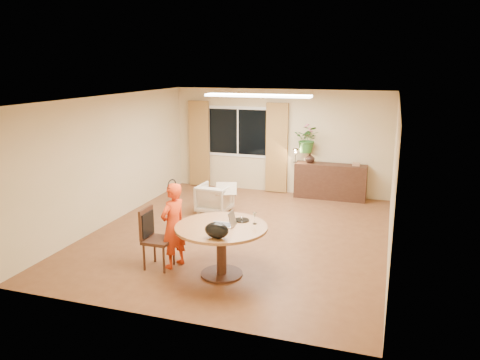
# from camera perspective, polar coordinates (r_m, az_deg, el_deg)

# --- Properties ---
(floor) EXTENTS (6.50, 6.50, 0.00)m
(floor) POSITION_cam_1_polar(r_m,az_deg,el_deg) (9.11, -0.07, -6.56)
(floor) COLOR brown
(floor) RESTS_ON ground
(ceiling) EXTENTS (6.50, 6.50, 0.00)m
(ceiling) POSITION_cam_1_polar(r_m,az_deg,el_deg) (8.55, -0.08, 9.98)
(ceiling) COLOR white
(ceiling) RESTS_ON wall_back
(wall_back) EXTENTS (5.50, 0.00, 5.50)m
(wall_back) POSITION_cam_1_polar(r_m,az_deg,el_deg) (11.82, 4.86, 4.70)
(wall_back) COLOR tan
(wall_back) RESTS_ON floor
(wall_left) EXTENTS (0.00, 6.50, 6.50)m
(wall_left) POSITION_cam_1_polar(r_m,az_deg,el_deg) (9.93, -15.35, 2.47)
(wall_left) COLOR tan
(wall_left) RESTS_ON floor
(wall_right) EXTENTS (0.00, 6.50, 6.50)m
(wall_right) POSITION_cam_1_polar(r_m,az_deg,el_deg) (8.33, 18.21, 0.10)
(wall_right) COLOR tan
(wall_right) RESTS_ON floor
(window) EXTENTS (1.70, 0.03, 1.30)m
(window) POSITION_cam_1_polar(r_m,az_deg,el_deg) (12.07, -0.25, 5.90)
(window) COLOR white
(window) RESTS_ON wall_back
(curtain_left) EXTENTS (0.55, 0.08, 2.25)m
(curtain_left) POSITION_cam_1_polar(r_m,az_deg,el_deg) (12.42, -4.98, 4.42)
(curtain_left) COLOR brown
(curtain_left) RESTS_ON wall_back
(curtain_right) EXTENTS (0.55, 0.08, 2.25)m
(curtain_right) POSITION_cam_1_polar(r_m,az_deg,el_deg) (11.76, 4.50, 3.90)
(curtain_right) COLOR brown
(curtain_right) RESTS_ON wall_back
(ceiling_panel) EXTENTS (2.20, 0.35, 0.05)m
(ceiling_panel) POSITION_cam_1_polar(r_m,az_deg,el_deg) (9.70, 2.17, 10.24)
(ceiling_panel) COLOR white
(ceiling_panel) RESTS_ON ceiling
(dining_table) EXTENTS (1.41, 1.41, 0.80)m
(dining_table) POSITION_cam_1_polar(r_m,az_deg,el_deg) (7.19, -2.29, -6.90)
(dining_table) COLOR brown
(dining_table) RESTS_ON floor
(dining_chair) EXTENTS (0.47, 0.43, 0.98)m
(dining_chair) POSITION_cam_1_polar(r_m,az_deg,el_deg) (7.61, -9.92, -7.06)
(dining_chair) COLOR #321910
(dining_chair) RESTS_ON floor
(child) EXTENTS (0.59, 0.47, 1.39)m
(child) POSITION_cam_1_polar(r_m,az_deg,el_deg) (7.55, -8.13, -5.51)
(child) COLOR #B40D0E
(child) RESTS_ON floor
(laptop) EXTENTS (0.37, 0.25, 0.24)m
(laptop) POSITION_cam_1_polar(r_m,az_deg,el_deg) (7.13, -2.21, -4.61)
(laptop) COLOR #B7B7BC
(laptop) RESTS_ON dining_table
(tumbler) EXTENTS (0.07, 0.07, 0.10)m
(tumbler) POSITION_cam_1_polar(r_m,az_deg,el_deg) (7.29, -1.08, -4.74)
(tumbler) COLOR white
(tumbler) RESTS_ON dining_table
(wine_glass) EXTENTS (0.07, 0.07, 0.19)m
(wine_glass) POSITION_cam_1_polar(r_m,az_deg,el_deg) (7.19, 1.80, -4.66)
(wine_glass) COLOR white
(wine_glass) RESTS_ON dining_table
(pot_lid) EXTENTS (0.29, 0.29, 0.04)m
(pot_lid) POSITION_cam_1_polar(r_m,az_deg,el_deg) (7.35, 0.21, -4.84)
(pot_lid) COLOR white
(pot_lid) RESTS_ON dining_table
(handbag) EXTENTS (0.39, 0.28, 0.24)m
(handbag) POSITION_cam_1_polar(r_m,az_deg,el_deg) (6.62, -2.86, -6.14)
(handbag) COLOR black
(handbag) RESTS_ON dining_table
(armchair) EXTENTS (0.72, 0.74, 0.64)m
(armchair) POSITION_cam_1_polar(r_m,az_deg,el_deg) (10.31, -3.12, -2.26)
(armchair) COLOR beige
(armchair) RESTS_ON floor
(throw) EXTENTS (0.60, 0.66, 0.03)m
(throw) POSITION_cam_1_polar(r_m,az_deg,el_deg) (10.08, -1.70, -0.66)
(throw) COLOR beige
(throw) RESTS_ON armchair
(sideboard) EXTENTS (1.71, 0.42, 0.85)m
(sideboard) POSITION_cam_1_polar(r_m,az_deg,el_deg) (11.53, 10.94, -0.17)
(sideboard) COLOR #321910
(sideboard) RESTS_ON floor
(vase) EXTENTS (0.24, 0.24, 0.25)m
(vase) POSITION_cam_1_polar(r_m,az_deg,el_deg) (11.49, 8.53, 2.69)
(vase) COLOR black
(vase) RESTS_ON sideboard
(bouquet) EXTENTS (0.63, 0.56, 0.66)m
(bouquet) POSITION_cam_1_polar(r_m,az_deg,el_deg) (11.42, 8.24, 4.95)
(bouquet) COLOR #2A5D23
(bouquet) RESTS_ON vase
(book_stack) EXTENTS (0.19, 0.14, 0.07)m
(book_stack) POSITION_cam_1_polar(r_m,az_deg,el_deg) (11.38, 13.99, 1.87)
(book_stack) COLOR #8F6049
(book_stack) RESTS_ON sideboard
(desk_lamp) EXTENTS (0.17, 0.17, 0.36)m
(desk_lamp) POSITION_cam_1_polar(r_m,az_deg,el_deg) (11.49, 6.78, 3.02)
(desk_lamp) COLOR black
(desk_lamp) RESTS_ON sideboard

